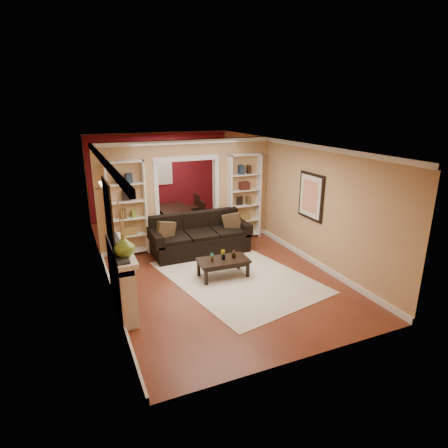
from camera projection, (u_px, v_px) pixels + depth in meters
name	position (u px, v px, depth m)	size (l,w,h in m)	color
floor	(204.00, 259.00, 8.91)	(8.00, 8.00, 0.00)	brown
ceiling	(202.00, 144.00, 8.09)	(8.00, 8.00, 0.00)	white
wall_back	(160.00, 175.00, 12.00)	(8.00, 8.00, 0.00)	tan
wall_front	(307.00, 274.00, 5.01)	(8.00, 8.00, 0.00)	tan
wall_left	(100.00, 216.00, 7.65)	(8.00, 8.00, 0.00)	tan
wall_right	(288.00, 195.00, 9.35)	(8.00, 8.00, 0.00)	tan
partition_wall	(187.00, 194.00, 9.55)	(4.50, 0.15, 2.70)	tan
red_back_panel	(160.00, 176.00, 11.98)	(4.44, 0.04, 2.64)	maroon
dining_window	(160.00, 170.00, 11.88)	(0.78, 0.03, 0.98)	#8CA5CC
area_rug	(237.00, 277.00, 7.99)	(2.47, 3.46, 0.01)	silver
sofa	(200.00, 234.00, 9.19)	(2.42, 1.05, 0.95)	black
pillow_left	(166.00, 231.00, 8.78)	(0.45, 0.13, 0.45)	brown
pillow_right	(232.00, 222.00, 9.43)	(0.44, 0.13, 0.44)	brown
coffee_table	(223.00, 268.00, 7.95)	(1.06, 0.58, 0.40)	black
plant_left	(212.00, 257.00, 7.77)	(0.10, 0.07, 0.19)	#336626
plant_center	(223.00, 255.00, 7.86)	(0.12, 0.10, 0.21)	#336626
plant_right	(234.00, 254.00, 7.96)	(0.10, 0.10, 0.18)	#336626
bookshelf_left	(127.00, 209.00, 8.88)	(0.90, 0.30, 2.30)	white
bookshelf_right	(244.00, 197.00, 10.05)	(0.90, 0.30, 2.30)	white
fireplace	(123.00, 278.00, 6.64)	(0.32, 1.70, 1.16)	white
vase	(123.00, 246.00, 6.02)	(0.36, 0.36, 0.38)	olive
mirror	(108.00, 213.00, 6.21)	(0.03, 0.95, 1.10)	silver
wall_sconce	(100.00, 187.00, 8.02)	(0.18, 0.18, 0.22)	#FFE0A5
framed_art	(311.00, 196.00, 8.40)	(0.04, 0.85, 1.05)	black
dining_table	(176.00, 218.00, 11.25)	(0.87, 1.56, 0.55)	black
dining_chair_nw	(160.00, 217.00, 10.73)	(0.42, 0.42, 0.85)	black
dining_chair_ne	(196.00, 214.00, 11.16)	(0.39, 0.39, 0.79)	black
dining_chair_sw	(155.00, 211.00, 11.25)	(0.45, 0.45, 0.91)	black
dining_chair_se	(190.00, 208.00, 11.67)	(0.44, 0.44, 0.88)	black
chandelier	(170.00, 160.00, 10.66)	(0.50, 0.50, 0.30)	#352518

